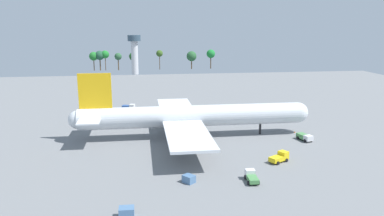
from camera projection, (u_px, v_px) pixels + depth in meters
The scene contains 11 objects.
ground_plane at pixel (192, 137), 116.88m from camera, with size 293.99×293.99×0.00m, color slate.
cargo_airplane at pixel (191, 116), 115.41m from camera, with size 73.50×61.01×20.13m.
catering_truck at pixel (129, 107), 153.57m from camera, with size 5.38×3.62×2.16m.
baggage_tug at pixel (280, 157), 95.52m from camera, with size 5.76×4.64×2.48m.
fuel_truck at pixel (305, 137), 112.82m from camera, with size 3.66×5.77×1.99m.
pushback_tractor at pixel (251, 177), 83.77m from camera, with size 2.73×5.15×2.22m.
cargo_container_fore at pixel (189, 179), 83.12m from camera, with size 3.11×3.18×1.69m.
cargo_container_aft at pixel (127, 212), 68.15m from camera, with size 2.77×2.16×1.94m.
safety_cone_nose at pixel (295, 132), 121.04m from camera, with size 0.40×0.40×0.57m, color orange.
control_tower at pixel (134, 50), 255.74m from camera, with size 8.71×8.71×26.37m.
tree_line_backdrop at pixel (145, 56), 282.20m from camera, with size 93.62×7.57×14.60m.
Camera 1 is at (-15.24, -111.07, 34.20)m, focal length 35.54 mm.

